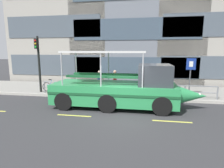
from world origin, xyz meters
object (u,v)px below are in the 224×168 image
at_px(parking_sign, 191,71).
at_px(duck_tour_boat, 123,89).
at_px(pedestrian_mid_left, 115,79).
at_px(traffic_light_pole, 38,59).
at_px(pedestrian_near_bow, 162,80).
at_px(leaned_bicycle, 53,87).
at_px(pedestrian_mid_right, 99,78).

height_order(parking_sign, duck_tour_boat, duck_tour_boat).
height_order(parking_sign, pedestrian_mid_left, parking_sign).
xyz_separation_m(traffic_light_pole, pedestrian_near_bow, (9.02, 0.74, -1.46)).
bearing_deg(pedestrian_mid_left, leaned_bicycle, -175.44).
height_order(pedestrian_near_bow, pedestrian_mid_left, pedestrian_near_bow).
xyz_separation_m(leaned_bicycle, pedestrian_mid_left, (4.70, 0.37, 0.64)).
bearing_deg(pedestrian_mid_right, leaned_bicycle, -161.28).
bearing_deg(traffic_light_pole, pedestrian_mid_right, 17.90).
distance_m(leaned_bicycle, pedestrian_near_bow, 8.14).
relative_size(leaned_bicycle, pedestrian_mid_right, 1.11).
bearing_deg(pedestrian_near_bow, pedestrian_mid_right, 172.36).
xyz_separation_m(traffic_light_pole, pedestrian_mid_left, (5.62, 0.62, -1.48)).
height_order(parking_sign, pedestrian_mid_right, parking_sign).
bearing_deg(traffic_light_pole, pedestrian_mid_left, 6.29).
relative_size(parking_sign, pedestrian_near_bow, 1.51).
height_order(duck_tour_boat, pedestrian_near_bow, duck_tour_boat).
relative_size(traffic_light_pole, duck_tour_boat, 0.47).
bearing_deg(traffic_light_pole, parking_sign, 1.93).
distance_m(pedestrian_mid_left, pedestrian_mid_right, 1.55).
height_order(parking_sign, leaned_bicycle, parking_sign).
bearing_deg(duck_tour_boat, pedestrian_mid_left, 107.62).
bearing_deg(pedestrian_mid_right, pedestrian_mid_left, -29.40).
bearing_deg(leaned_bicycle, traffic_light_pole, -165.12).
distance_m(duck_tour_boat, pedestrian_mid_right, 4.22).
bearing_deg(parking_sign, pedestrian_mid_left, 177.15).
xyz_separation_m(parking_sign, pedestrian_mid_left, (-5.15, 0.26, -0.74)).
xyz_separation_m(leaned_bicycle, pedestrian_mid_right, (3.35, 1.13, 0.57)).
distance_m(traffic_light_pole, duck_tour_boat, 7.06).
xyz_separation_m(traffic_light_pole, pedestrian_mid_right, (4.27, 1.38, -1.55)).
bearing_deg(parking_sign, pedestrian_mid_right, 171.11).
xyz_separation_m(duck_tour_boat, pedestrian_mid_left, (-0.89, 2.81, 0.13)).
height_order(traffic_light_pole, leaned_bicycle, traffic_light_pole).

